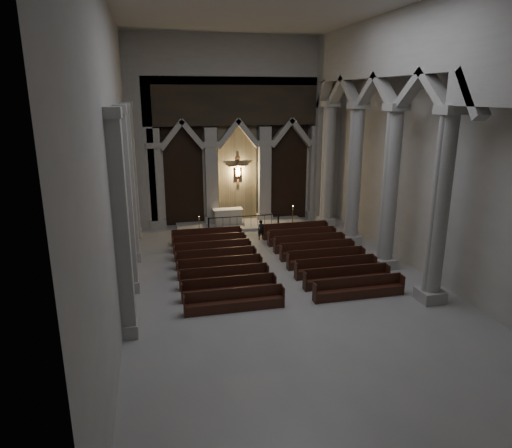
# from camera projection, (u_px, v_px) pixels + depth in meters

# --- Properties ---
(room) EXTENTS (24.00, 24.10, 12.00)m
(room) POSITION_uv_depth(u_px,v_px,m) (291.00, 115.00, 18.35)
(room) COLOR #9F9C96
(room) RESTS_ON ground
(sanctuary_wall) EXTENTS (14.00, 0.77, 12.00)m
(sanctuary_wall) POSITION_uv_depth(u_px,v_px,m) (238.00, 123.00, 29.43)
(sanctuary_wall) COLOR #A9A59D
(sanctuary_wall) RESTS_ON ground
(right_arcade) EXTENTS (1.00, 24.00, 12.00)m
(right_arcade) POSITION_uv_depth(u_px,v_px,m) (398.00, 108.00, 20.73)
(right_arcade) COLOR #A9A59D
(right_arcade) RESTS_ON ground
(left_pilasters) EXTENTS (0.60, 13.00, 8.03)m
(left_pilasters) POSITION_uv_depth(u_px,v_px,m) (128.00, 195.00, 21.17)
(left_pilasters) COLOR #A9A59D
(left_pilasters) RESTS_ON ground
(sanctuary_step) EXTENTS (8.50, 2.60, 0.15)m
(sanctuary_step) POSITION_uv_depth(u_px,v_px,m) (241.00, 225.00, 30.34)
(sanctuary_step) COLOR #A9A59D
(sanctuary_step) RESTS_ON ground
(altar) EXTENTS (1.95, 0.78, 0.99)m
(altar) POSITION_uv_depth(u_px,v_px,m) (228.00, 216.00, 30.25)
(altar) COLOR beige
(altar) RESTS_ON sanctuary_step
(altar_rail) EXTENTS (4.68, 0.09, 0.92)m
(altar_rail) POSITION_uv_depth(u_px,v_px,m) (244.00, 220.00, 29.39)
(altar_rail) COLOR black
(altar_rail) RESTS_ON ground
(candle_stand_left) EXTENTS (0.21, 0.21, 1.23)m
(candle_stand_left) POSITION_uv_depth(u_px,v_px,m) (199.00, 230.00, 28.15)
(candle_stand_left) COLOR #B37A37
(candle_stand_left) RESTS_ON ground
(candle_stand_right) EXTENTS (0.26, 0.26, 1.56)m
(candle_stand_right) POSITION_uv_depth(u_px,v_px,m) (293.00, 223.00, 29.49)
(candle_stand_right) COLOR #B37A37
(candle_stand_right) RESTS_ON ground
(pews) EXTENTS (9.47, 9.30, 0.91)m
(pews) POSITION_uv_depth(u_px,v_px,m) (271.00, 261.00, 23.07)
(pews) COLOR black
(pews) RESTS_ON ground
(worshipper) EXTENTS (0.44, 0.29, 1.19)m
(worshipper) POSITION_uv_depth(u_px,v_px,m) (261.00, 230.00, 27.32)
(worshipper) COLOR black
(worshipper) RESTS_ON ground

